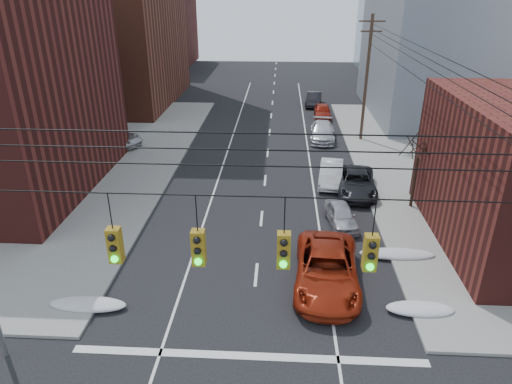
# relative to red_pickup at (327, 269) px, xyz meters

# --- Properties ---
(building_brick_far) EXTENTS (22.00, 18.00, 12.00)m
(building_brick_far) POSITION_rel_red_pickup_xyz_m (-29.41, 62.66, 5.10)
(building_brick_far) COLOR #4F1B17
(building_brick_far) RESTS_ON ground
(utility_pole_far) EXTENTS (2.20, 0.28, 11.00)m
(utility_pole_far) POSITION_rel_red_pickup_xyz_m (5.09, 22.66, 4.89)
(utility_pole_far) COLOR #473323
(utility_pole_far) RESTS_ON ground
(traffic_signals) EXTENTS (17.00, 0.42, 2.02)m
(traffic_signals) POSITION_rel_red_pickup_xyz_m (-3.32, -8.37, 6.27)
(traffic_signals) COLOR black
(traffic_signals) RESTS_ON ground
(bare_tree) EXTENTS (2.09, 2.20, 4.93)m
(bare_tree) POSITION_rel_red_pickup_xyz_m (6.17, 8.66, 1.42)
(bare_tree) COLOR black
(bare_tree) RESTS_ON ground
(snow_nw) EXTENTS (3.50, 1.08, 0.42)m
(snow_nw) POSITION_rel_red_pickup_xyz_m (-10.81, -2.34, -0.69)
(snow_nw) COLOR silver
(snow_nw) RESTS_ON ground
(snow_ne) EXTENTS (3.00, 1.08, 0.42)m
(snow_ne) POSITION_rel_red_pickup_xyz_m (3.99, -1.84, -0.69)
(snow_ne) COLOR silver
(snow_ne) RESTS_ON ground
(snow_east_far) EXTENTS (4.00, 1.08, 0.42)m
(snow_east_far) POSITION_rel_red_pickup_xyz_m (3.99, 2.66, -0.69)
(snow_east_far) COLOR silver
(snow_east_far) RESTS_ON ground
(red_pickup) EXTENTS (3.42, 6.65, 1.80)m
(red_pickup) POSITION_rel_red_pickup_xyz_m (0.00, 0.00, 0.00)
(red_pickup) COLOR maroon
(red_pickup) RESTS_ON ground
(parked_car_a) EXTENTS (2.00, 3.96, 1.29)m
(parked_car_a) POSITION_rel_red_pickup_xyz_m (1.39, 6.15, -0.25)
(parked_car_a) COLOR #AFAFB4
(parked_car_a) RESTS_ON ground
(parked_car_b) EXTENTS (2.21, 4.80, 1.52)m
(parked_car_b) POSITION_rel_red_pickup_xyz_m (1.39, 12.53, -0.14)
(parked_car_b) COLOR silver
(parked_car_b) RESTS_ON ground
(parked_car_c) EXTENTS (3.00, 5.69, 1.53)m
(parked_car_c) POSITION_rel_red_pickup_xyz_m (2.99, 10.88, -0.13)
(parked_car_c) COLOR black
(parked_car_c) RESTS_ON ground
(parked_car_d) EXTENTS (2.51, 5.48, 1.55)m
(parked_car_d) POSITION_rel_red_pickup_xyz_m (1.52, 22.63, -0.12)
(parked_car_d) COLOR silver
(parked_car_d) RESTS_ON ground
(parked_car_e) EXTENTS (1.84, 4.30, 1.45)m
(parked_car_e) POSITION_rel_red_pickup_xyz_m (2.12, 30.26, -0.17)
(parked_car_e) COLOR maroon
(parked_car_e) RESTS_ON ground
(parked_car_f) EXTENTS (2.24, 4.84, 1.54)m
(parked_car_f) POSITION_rel_red_pickup_xyz_m (1.48, 35.63, -0.13)
(parked_car_f) COLOR black
(parked_car_f) RESTS_ON ground
(lot_car_a) EXTENTS (3.97, 1.75, 1.27)m
(lot_car_a) POSITION_rel_red_pickup_xyz_m (-19.10, 13.54, -0.11)
(lot_car_a) COLOR white
(lot_car_a) RESTS_ON sidewalk_nw
(lot_car_b) EXTENTS (5.82, 4.17, 1.47)m
(lot_car_b) POSITION_rel_red_pickup_xyz_m (-17.05, 19.52, -0.01)
(lot_car_b) COLOR #A0A0A4
(lot_car_b) RESTS_ON sidewalk_nw
(lot_car_c) EXTENTS (5.08, 2.97, 1.38)m
(lot_car_c) POSITION_rel_red_pickup_xyz_m (-20.24, 8.75, -0.06)
(lot_car_c) COLOR black
(lot_car_c) RESTS_ON sidewalk_nw
(lot_car_d) EXTENTS (4.44, 3.24, 1.41)m
(lot_car_d) POSITION_rel_red_pickup_xyz_m (-20.74, 19.61, -0.05)
(lot_car_d) COLOR silver
(lot_car_d) RESTS_ON sidewalk_nw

